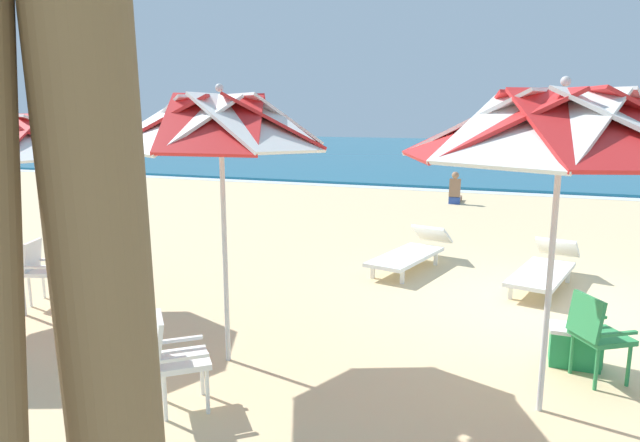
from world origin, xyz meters
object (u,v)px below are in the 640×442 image
beach_umbrella_1 (221,125)px  sun_lounger_1 (545,268)px  cooler_box (575,346)px  beach_umbrella_2 (6,137)px  plastic_chair_1 (175,355)px  plastic_chair_2 (43,267)px  beachgoer_seated (455,193)px  beach_umbrella_0 (562,127)px  plastic_chair_0 (596,332)px  sun_lounger_2 (411,252)px

beach_umbrella_1 → sun_lounger_1: beach_umbrella_1 is taller
sun_lounger_1 → cooler_box: (0.24, -2.71, -0.08)m
beach_umbrella_2 → cooler_box: 6.88m
beach_umbrella_1 → plastic_chair_1: beach_umbrella_1 is taller
plastic_chair_2 → sun_lounger_1: 7.13m
beach_umbrella_1 → beachgoer_seated: (0.91, 11.42, -2.14)m
beach_umbrella_0 → beach_umbrella_1: size_ratio=1.00×
cooler_box → beach_umbrella_0: bearing=-107.4°
plastic_chair_0 → beachgoer_seated: 10.90m
sun_lounger_2 → cooler_box: size_ratio=4.46×
plastic_chair_0 → plastic_chair_2: (-6.78, -0.12, 0.00)m
sun_lounger_1 → sun_lounger_2: bearing=171.8°
plastic_chair_2 → plastic_chair_1: bearing=-27.6°
beach_umbrella_2 → sun_lounger_2: size_ratio=1.18×
beach_umbrella_1 → cooler_box: (3.39, 1.15, -2.23)m
beach_umbrella_1 → sun_lounger_1: bearing=50.8°
plastic_chair_1 → sun_lounger_2: size_ratio=0.39×
beach_umbrella_2 → plastic_chair_1: bearing=-21.7°
beach_umbrella_0 → plastic_chair_1: size_ratio=3.27×
plastic_chair_0 → sun_lounger_2: plastic_chair_0 is taller
beach_umbrella_0 → sun_lounger_1: 4.37m
beach_umbrella_0 → beachgoer_seated: 11.75m
plastic_chair_0 → cooler_box: plastic_chair_0 is taller
plastic_chair_0 → plastic_chair_1: (-3.46, -1.85, 0.00)m
beach_umbrella_1 → beachgoer_seated: bearing=85.4°
sun_lounger_1 → beach_umbrella_2: bearing=-150.1°
beach_umbrella_0 → plastic_chair_1: 3.72m
beach_umbrella_2 → cooler_box: (6.50, 0.90, -2.07)m
beach_umbrella_0 → cooler_box: (0.34, 1.09, -2.24)m
plastic_chair_1 → plastic_chair_2: 3.74m
beachgoer_seated → cooler_box: bearing=-76.4°
sun_lounger_2 → cooler_box: sun_lounger_2 is taller
plastic_chair_0 → plastic_chair_2: bearing=-179.0°
beach_umbrella_1 → plastic_chair_2: size_ratio=3.27×
beach_umbrella_2 → sun_lounger_1: beach_umbrella_2 is taller
plastic_chair_1 → beach_umbrella_2: bearing=158.3°
cooler_box → plastic_chair_1: bearing=-146.9°
plastic_chair_1 → cooler_box: size_ratio=1.73×
beach_umbrella_1 → sun_lounger_2: size_ratio=1.27×
sun_lounger_1 → cooler_box: 2.72m
beach_umbrella_1 → sun_lounger_1: (3.15, 3.86, -2.15)m
plastic_chair_2 → beachgoer_seated: beachgoer_seated is taller
plastic_chair_1 → sun_lounger_2: plastic_chair_1 is taller
plastic_chair_1 → beachgoer_seated: size_ratio=0.94×
plastic_chair_0 → beach_umbrella_2: beach_umbrella_2 is taller
beach_umbrella_1 → beachgoer_seated: 11.65m
plastic_chair_2 → cooler_box: (6.64, 0.43, -0.30)m
beach_umbrella_0 → cooler_box: beach_umbrella_0 is taller
cooler_box → beachgoer_seated: size_ratio=0.54×
sun_lounger_2 → beachgoer_seated: size_ratio=2.41×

